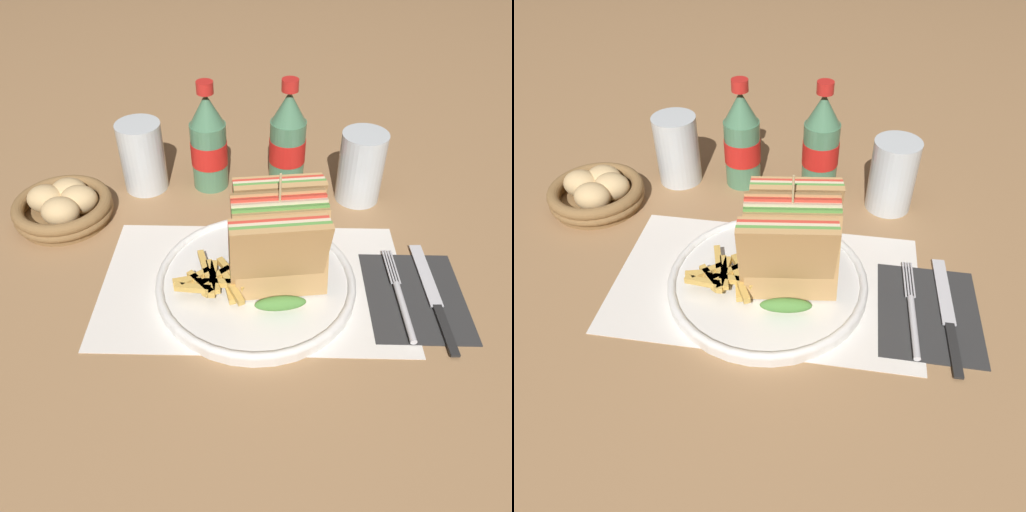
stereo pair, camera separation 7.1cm
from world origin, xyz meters
TOP-DOWN VIEW (x-y plane):
  - ground_plane at (0.00, 0.00)m, footprint 4.00×4.00m
  - placemat at (0.02, -0.02)m, footprint 0.44×0.26m
  - plate_main at (0.02, -0.02)m, footprint 0.28×0.28m
  - club_sandwich at (0.05, -0.01)m, footprint 0.14×0.19m
  - fries_pile at (-0.04, -0.04)m, footprint 0.11×0.10m
  - napkin at (0.24, -0.04)m, footprint 0.14×0.17m
  - fork at (0.22, -0.06)m, footprint 0.02×0.18m
  - knife at (0.27, -0.04)m, footprint 0.02×0.21m
  - coke_bottle_near at (-0.07, 0.24)m, footprint 0.06×0.06m
  - coke_bottle_far at (0.07, 0.25)m, footprint 0.06×0.06m
  - glass_near at (0.19, 0.20)m, footprint 0.08×0.08m
  - glass_far at (-0.18, 0.23)m, footprint 0.08×0.08m
  - bread_basket at (-0.30, 0.13)m, footprint 0.16×0.16m

SIDE VIEW (x-z plane):
  - ground_plane at x=0.00m, z-range 0.00..0.00m
  - placemat at x=0.02m, z-range 0.00..0.00m
  - napkin at x=0.24m, z-range 0.00..0.00m
  - knife at x=0.27m, z-range 0.00..0.01m
  - fork at x=0.22m, z-range 0.00..0.01m
  - plate_main at x=0.02m, z-range 0.00..0.02m
  - bread_basket at x=-0.30m, z-range 0.00..0.05m
  - fries_pile at x=-0.04m, z-range 0.02..0.04m
  - glass_near at x=0.19m, z-range -0.01..0.11m
  - glass_far at x=-0.18m, z-range 0.00..0.12m
  - club_sandwich at x=0.05m, z-range -0.01..0.16m
  - coke_bottle_near at x=-0.07m, z-range -0.01..0.18m
  - coke_bottle_far at x=0.07m, z-range -0.01..0.18m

